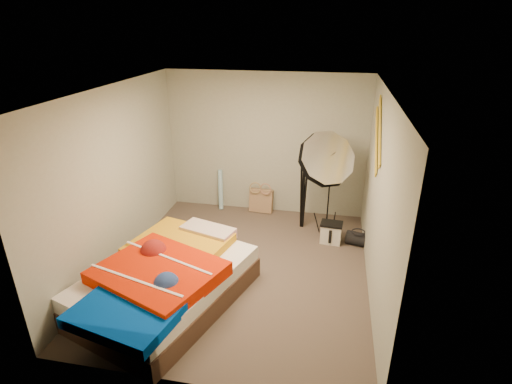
% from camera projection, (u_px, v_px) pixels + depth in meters
% --- Properties ---
extents(floor, '(4.00, 4.00, 0.00)m').
position_uv_depth(floor, '(241.00, 269.00, 5.69)').
color(floor, brown).
rests_on(floor, ground).
extents(ceiling, '(4.00, 4.00, 0.00)m').
position_uv_depth(ceiling, '(238.00, 91.00, 4.70)').
color(ceiling, silver).
rests_on(ceiling, wall_back).
extents(wall_back, '(3.50, 0.00, 3.50)m').
position_uv_depth(wall_back, '(266.00, 145.00, 6.99)').
color(wall_back, '#9EA595').
rests_on(wall_back, floor).
extents(wall_front, '(3.50, 0.00, 3.50)m').
position_uv_depth(wall_front, '(186.00, 278.00, 3.39)').
color(wall_front, '#9EA595').
rests_on(wall_front, floor).
extents(wall_left, '(0.00, 4.00, 4.00)m').
position_uv_depth(wall_left, '(116.00, 179.00, 5.50)').
color(wall_left, '#9EA595').
rests_on(wall_left, floor).
extents(wall_right, '(0.00, 4.00, 4.00)m').
position_uv_depth(wall_right, '(379.00, 199.00, 4.89)').
color(wall_right, '#9EA595').
rests_on(wall_right, floor).
extents(tote_bag, '(0.44, 0.22, 0.44)m').
position_uv_depth(tote_bag, '(261.00, 201.00, 7.33)').
color(tote_bag, tan).
rests_on(tote_bag, floor).
extents(wrapping_roll, '(0.14, 0.23, 0.74)m').
position_uv_depth(wrapping_roll, '(221.00, 190.00, 7.40)').
color(wrapping_roll, '#4AA3C6').
rests_on(wrapping_roll, floor).
extents(camera_case, '(0.33, 0.25, 0.31)m').
position_uv_depth(camera_case, '(331.00, 233.00, 6.32)').
color(camera_case, silver).
rests_on(camera_case, floor).
extents(duffel_bag, '(0.39, 0.29, 0.21)m').
position_uv_depth(duffel_bag, '(358.00, 239.00, 6.26)').
color(duffel_bag, black).
rests_on(duffel_bag, floor).
extents(wall_stripe_upper, '(0.02, 0.91, 0.78)m').
position_uv_depth(wall_stripe_upper, '(380.00, 131.00, 5.15)').
color(wall_stripe_upper, gold).
rests_on(wall_stripe_upper, wall_right).
extents(wall_stripe_lower, '(0.02, 0.91, 0.78)m').
position_uv_depth(wall_stripe_lower, '(376.00, 140.00, 5.46)').
color(wall_stripe_lower, gold).
rests_on(wall_stripe_lower, wall_right).
extents(bed, '(2.08, 2.59, 0.62)m').
position_uv_depth(bed, '(166.00, 281.00, 4.91)').
color(bed, '#4D3327').
rests_on(bed, floor).
extents(photo_umbrella, '(0.93, 0.93, 1.85)m').
position_uv_depth(photo_umbrella, '(325.00, 160.00, 6.01)').
color(photo_umbrella, black).
rests_on(photo_umbrella, floor).
extents(camera_tripod, '(0.10, 0.10, 1.38)m').
position_uv_depth(camera_tripod, '(304.00, 184.00, 6.55)').
color(camera_tripod, black).
rests_on(camera_tripod, floor).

